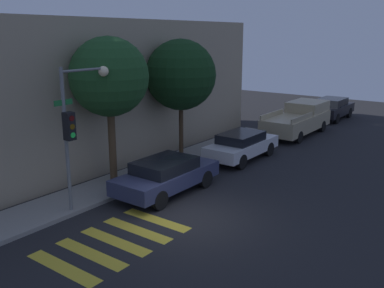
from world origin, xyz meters
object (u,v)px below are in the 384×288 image
at_px(traffic_light_pole, 77,116).
at_px(tree_near_corner, 109,77).
at_px(sedan_near_corner, 166,175).
at_px(sedan_far_end, 332,108).
at_px(tree_midblock, 181,75).
at_px(pickup_truck, 299,119).
at_px(sedan_middle, 242,145).

height_order(traffic_light_pole, tree_near_corner, tree_near_corner).
bearing_deg(tree_near_corner, traffic_light_pole, -155.59).
distance_m(traffic_light_pole, sedan_near_corner, 4.13).
xyz_separation_m(sedan_far_end, tree_midblock, (-14.24, 2.41, 3.25)).
bearing_deg(pickup_truck, sedan_middle, 180.00).
bearing_deg(pickup_truck, traffic_light_pole, 175.28).
bearing_deg(sedan_near_corner, tree_midblock, 31.16).
relative_size(sedan_far_end, tree_near_corner, 0.76).
distance_m(pickup_truck, sedan_far_end, 5.84).
distance_m(traffic_light_pole, pickup_truck, 15.59).
bearing_deg(sedan_middle, tree_midblock, 123.90).
xyz_separation_m(sedan_middle, sedan_far_end, (12.62, 0.00, 0.07)).
relative_size(sedan_middle, tree_near_corner, 0.75).
xyz_separation_m(sedan_middle, tree_midblock, (-1.62, 2.41, 3.32)).
bearing_deg(traffic_light_pole, sedan_middle, -8.40).
bearing_deg(traffic_light_pole, sedan_near_corner, -23.14).
relative_size(sedan_middle, sedan_far_end, 0.98).
relative_size(traffic_light_pole, sedan_middle, 1.13).
height_order(pickup_truck, tree_near_corner, tree_near_corner).
distance_m(sedan_far_end, tree_near_corner, 19.15).
relative_size(sedan_near_corner, sedan_far_end, 0.99).
bearing_deg(sedan_near_corner, pickup_truck, -0.00).
distance_m(pickup_truck, tree_midblock, 9.28).
relative_size(traffic_light_pole, sedan_near_corner, 1.10).
distance_m(pickup_truck, tree_near_corner, 13.48).
xyz_separation_m(traffic_light_pole, tree_midblock, (6.96, 1.15, 0.73)).
bearing_deg(sedan_far_end, traffic_light_pole, 176.58).
xyz_separation_m(traffic_light_pole, sedan_middle, (8.58, -1.27, -2.58)).
relative_size(pickup_truck, sedan_far_end, 1.29).
relative_size(traffic_light_pole, sedan_far_end, 1.10).
distance_m(traffic_light_pole, tree_midblock, 7.09).
bearing_deg(tree_midblock, pickup_truck, -16.02).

